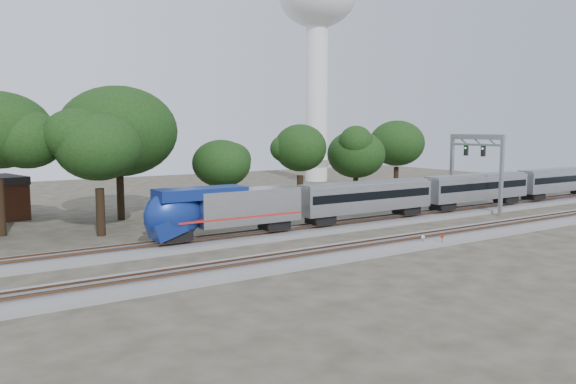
# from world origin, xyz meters

# --- Properties ---
(ground) EXTENTS (160.00, 160.00, 0.00)m
(ground) POSITION_xyz_m (0.00, 0.00, 0.00)
(ground) COLOR #383328
(ground) RESTS_ON ground
(track_far) EXTENTS (160.00, 5.00, 0.73)m
(track_far) POSITION_xyz_m (0.00, 6.00, 0.21)
(track_far) COLOR slate
(track_far) RESTS_ON ground
(track_near) EXTENTS (160.00, 5.00, 0.73)m
(track_near) POSITION_xyz_m (0.00, -4.00, 0.21)
(track_near) COLOR slate
(track_near) RESTS_ON ground
(train) EXTENTS (105.95, 3.02, 4.45)m
(train) POSITION_xyz_m (36.46, 6.00, 3.13)
(train) COLOR #B6B9BE
(train) RESTS_ON ground
(switch_stand_red) EXTENTS (0.35, 0.14, 1.12)m
(switch_stand_red) POSITION_xyz_m (7.13, -6.35, 0.72)
(switch_stand_red) COLOR #512D19
(switch_stand_red) RESTS_ON ground
(switch_stand_white) EXTENTS (0.31, 0.11, 1.00)m
(switch_stand_white) POSITION_xyz_m (5.89, -5.27, 0.64)
(switch_stand_white) COLOR #512D19
(switch_stand_white) RESTS_ON ground
(switch_lever) EXTENTS (0.57, 0.45, 0.30)m
(switch_lever) POSITION_xyz_m (7.45, -5.94, 0.15)
(switch_lever) COLOR #512D19
(switch_lever) RESTS_ON ground
(water_tower) EXTENTS (15.51, 15.51, 42.95)m
(water_tower) POSITION_xyz_m (34.97, 50.83, 31.82)
(water_tower) COLOR silver
(water_tower) RESTS_ON ground
(signal_gantry) EXTENTS (0.67, 7.98, 9.70)m
(signal_gantry) POSITION_xyz_m (26.94, 6.00, 7.07)
(signal_gantry) COLOR gray
(signal_gantry) RESTS_ON ground
(tree_2) EXTENTS (8.76, 8.76, 12.35)m
(tree_2) POSITION_xyz_m (-16.75, 15.42, 8.60)
(tree_2) COLOR black
(tree_2) RESTS_ON ground
(tree_3) EXTENTS (10.25, 10.25, 14.45)m
(tree_3) POSITION_xyz_m (-12.22, 24.01, 10.07)
(tree_3) COLOR black
(tree_3) RESTS_ON ground
(tree_4) EXTENTS (6.47, 6.47, 9.13)m
(tree_4) POSITION_xyz_m (-1.84, 19.04, 6.34)
(tree_4) COLOR black
(tree_4) RESTS_ON ground
(tree_5) EXTENTS (8.00, 8.00, 11.28)m
(tree_5) POSITION_xyz_m (10.76, 21.22, 7.85)
(tree_5) COLOR black
(tree_5) RESTS_ON ground
(tree_6) EXTENTS (6.97, 6.97, 9.83)m
(tree_6) POSITION_xyz_m (19.59, 20.37, 6.83)
(tree_6) COLOR black
(tree_6) RESTS_ON ground
(tree_7) EXTENTS (8.23, 8.23, 11.61)m
(tree_7) POSITION_xyz_m (31.86, 25.06, 8.08)
(tree_7) COLOR black
(tree_7) RESTS_ON ground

